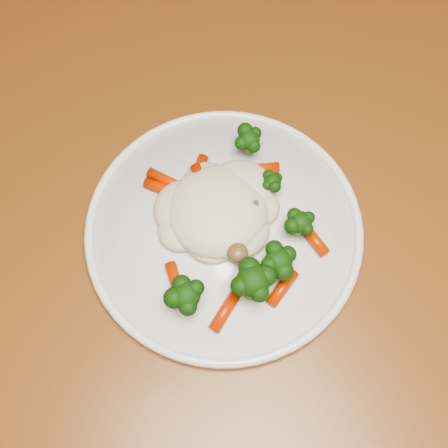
# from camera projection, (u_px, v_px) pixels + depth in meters

# --- Properties ---
(dining_table) EXTENTS (1.51, 1.29, 0.75)m
(dining_table) POSITION_uv_depth(u_px,v_px,m) (189.00, 262.00, 0.69)
(dining_table) COLOR brown
(dining_table) RESTS_ON ground
(plate) EXTENTS (0.30, 0.30, 0.01)m
(plate) POSITION_uv_depth(u_px,v_px,m) (224.00, 229.00, 0.60)
(plate) COLOR silver
(plate) RESTS_ON dining_table
(meal) EXTENTS (0.18, 0.20, 0.05)m
(meal) POSITION_uv_depth(u_px,v_px,m) (229.00, 222.00, 0.58)
(meal) COLOR beige
(meal) RESTS_ON plate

